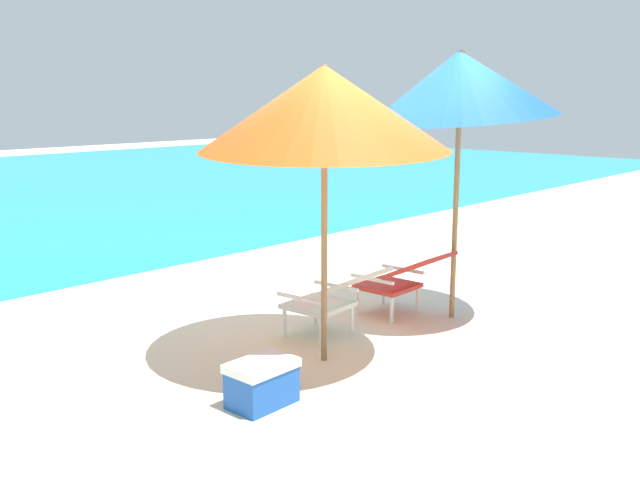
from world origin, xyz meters
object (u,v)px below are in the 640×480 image
lounge_chair_left (334,295)px  lounge_chair_right (403,277)px  beach_umbrella_left (324,108)px  cooler_box (262,383)px  beach_umbrella_right (460,85)px

lounge_chair_left → lounge_chair_right: bearing=-3.0°
beach_umbrella_left → cooler_box: bearing=-163.6°
lounge_chair_right → beach_umbrella_right: 1.87m
lounge_chair_right → beach_umbrella_left: (-1.37, -0.24, 1.62)m
beach_umbrella_right → cooler_box: 3.33m
cooler_box → lounge_chair_right: bearing=12.5°
lounge_chair_left → cooler_box: lounge_chair_left is taller
lounge_chair_left → lounge_chair_right: size_ratio=1.02×
lounge_chair_left → cooler_box: 1.49m
lounge_chair_right → cooler_box: bearing=-167.5°
lounge_chair_right → cooler_box: lounge_chair_right is taller
beach_umbrella_left → beach_umbrella_right: 1.70m
cooler_box → lounge_chair_left: bearing=22.4°
lounge_chair_left → cooler_box: (-1.36, -0.56, -0.24)m
beach_umbrella_right → cooler_box: size_ratio=5.43×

